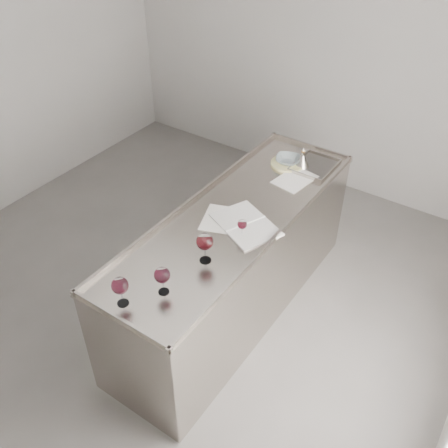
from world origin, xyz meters
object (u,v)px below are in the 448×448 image
Objects in this scene: wine_glass_middle at (205,242)px; counter at (235,263)px; wine_glass_right at (162,276)px; wine_funnel at (302,161)px; wine_glass_left at (120,286)px; wine_glass_small at (242,225)px; notebook at (246,224)px; ceramic_bowl at (288,160)px.

counter is at bearing 101.50° from wine_glass_middle.
counter is 1.06m from wine_glass_right.
wine_glass_right is 1.74m from wine_funnel.
wine_glass_left is 0.95m from wine_glass_small.
wine_glass_right is (0.14, 0.21, -0.01)m from wine_glass_left.
wine_glass_middle reaches higher than notebook.
notebook is at bearing 85.88° from wine_glass_right.
wine_glass_middle is 1.19× the size of wine_funnel.
wine_glass_middle is 1.38m from wine_funnel.
wine_glass_small is 1.04m from wine_funnel.
wine_glass_right reaches higher than wine_funnel.
wine_glass_middle is 0.37m from wine_glass_right.
wine_glass_right reaches higher than ceramic_bowl.
wine_glass_left is 1.47× the size of wine_glass_small.
wine_glass_right is 0.95× the size of ceramic_bowl.
wine_glass_left is 1.05m from notebook.
notebook is (0.20, 1.03, -0.13)m from wine_glass_left.
wine_glass_left is 1.91m from ceramic_bowl.
wine_glass_middle is 1.35m from ceramic_bowl.
ceramic_bowl is at bearing 123.77° from notebook.
ceramic_bowl is (0.05, 1.91, -0.10)m from wine_glass_left.
wine_funnel is at bearing 85.40° from wine_glass_left.
wine_glass_middle is (0.10, -0.51, 0.62)m from counter.
wine_glass_left is 0.99× the size of ceramic_bowl.
ceramic_bowl is (-0.03, 0.83, 0.51)m from counter.
wine_glass_left reaches higher than ceramic_bowl.
notebook is at bearing -87.54° from wine_funnel.
wine_funnel reaches higher than ceramic_bowl.
wine_glass_middle reaches higher than wine_glass_small.
wine_glass_left is 1.96m from wine_funnel.
wine_glass_right is at bearing -90.64° from wine_funnel.
counter is 1.24m from wine_glass_left.
notebook is 3.11× the size of wine_funnel.
ceramic_bowl is at bearing -159.57° from wine_funnel.
wine_glass_middle reaches higher than counter.
wine_glass_right reaches higher than notebook.
notebook is (0.02, 0.45, -0.15)m from wine_glass_middle.
counter is at bearing 94.10° from wine_glass_right.
wine_funnel is at bearing 89.36° from wine_glass_right.
wine_glass_left reaches higher than counter.
wine_funnel is (-0.02, 1.38, -0.10)m from wine_glass_middle.
ceramic_bowl is (-0.19, 0.99, -0.05)m from wine_glass_small.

